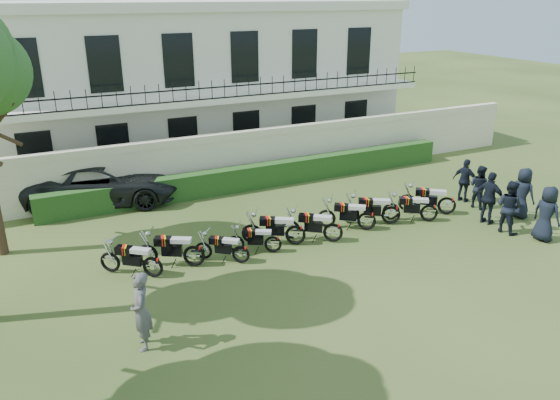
{
  "coord_description": "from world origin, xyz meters",
  "views": [
    {
      "loc": [
        -7.99,
        -12.86,
        7.73
      ],
      "look_at": [
        -0.59,
        2.22,
        1.35
      ],
      "focal_mm": 35.0,
      "sensor_mm": 36.0,
      "label": 1
    }
  ],
  "objects": [
    {
      "name": "building",
      "position": [
        0.0,
        13.96,
        3.71
      ],
      "size": [
        20.4,
        9.6,
        7.4
      ],
      "color": "silver",
      "rests_on": "ground"
    },
    {
      "name": "perimeter_wall",
      "position": [
        0.0,
        8.0,
        1.17
      ],
      "size": [
        30.0,
        0.35,
        2.3
      ],
      "color": "#EBE4C6",
      "rests_on": "ground"
    },
    {
      "name": "officer_1",
      "position": [
        6.63,
        -0.79,
        0.93
      ],
      "size": [
        0.86,
        1.02,
        1.85
      ],
      "primitive_type": "imported",
      "rotation": [
        0.0,
        0.0,
        1.77
      ],
      "color": "black",
      "rests_on": "ground"
    },
    {
      "name": "officer_2",
      "position": [
        6.61,
        0.05,
        0.96
      ],
      "size": [
        0.77,
        1.21,
        1.91
      ],
      "primitive_type": "imported",
      "rotation": [
        0.0,
        0.0,
        1.86
      ],
      "color": "black",
      "rests_on": "ground"
    },
    {
      "name": "officer_3",
      "position": [
        8.11,
        -0.05,
        0.94
      ],
      "size": [
        0.76,
        1.02,
        1.88
      ],
      "primitive_type": "imported",
      "rotation": [
        0.0,
        0.0,
        1.76
      ],
      "color": "black",
      "rests_on": "ground"
    },
    {
      "name": "inspector",
      "position": [
        -6.12,
        -1.86,
        0.96
      ],
      "size": [
        0.58,
        0.77,
        1.91
      ],
      "primitive_type": "imported",
      "rotation": [
        0.0,
        0.0,
        -1.75
      ],
      "color": "#58585D",
      "rests_on": "ground"
    },
    {
      "name": "motorcycle_2",
      "position": [
        -2.49,
        1.04,
        0.44
      ],
      "size": [
        1.42,
        1.17,
        0.96
      ],
      "rotation": [
        0.0,
        0.0,
        0.89
      ],
      "color": "black",
      "rests_on": "ground"
    },
    {
      "name": "motorcycle_6",
      "position": [
        2.36,
        1.42,
        0.51
      ],
      "size": [
        1.7,
        1.29,
        1.11
      ],
      "rotation": [
        0.0,
        0.0,
        0.93
      ],
      "color": "black",
      "rests_on": "ground"
    },
    {
      "name": "motorcycle_7",
      "position": [
        3.44,
        1.47,
        0.53
      ],
      "size": [
        1.89,
        1.15,
        1.15
      ],
      "rotation": [
        0.0,
        0.0,
        1.05
      ],
      "color": "black",
      "rests_on": "ground"
    },
    {
      "name": "hedge",
      "position": [
        1.0,
        7.2,
        0.5
      ],
      "size": [
        18.0,
        0.6,
        1.0
      ],
      "primitive_type": "cube",
      "color": "#214017",
      "rests_on": "ground"
    },
    {
      "name": "motorcycle_8",
      "position": [
        4.82,
        1.07,
        0.5
      ],
      "size": [
        1.7,
        1.16,
        1.08
      ],
      "rotation": [
        0.0,
        0.0,
        0.99
      ],
      "color": "black",
      "rests_on": "ground"
    },
    {
      "name": "officer_0",
      "position": [
        7.21,
        -1.82,
        0.94
      ],
      "size": [
        0.7,
        0.98,
        1.89
      ],
      "primitive_type": "imported",
      "rotation": [
        0.0,
        0.0,
        1.68
      ],
      "color": "black",
      "rests_on": "ground"
    },
    {
      "name": "officer_5",
      "position": [
        7.45,
        2.11,
        0.86
      ],
      "size": [
        0.74,
        1.09,
        1.73
      ],
      "primitive_type": "imported",
      "rotation": [
        0.0,
        0.0,
        1.91
      ],
      "color": "black",
      "rests_on": "ground"
    },
    {
      "name": "motorcycle_0",
      "position": [
        -5.11,
        1.34,
        0.5
      ],
      "size": [
        1.6,
        1.33,
        1.08
      ],
      "rotation": [
        0.0,
        0.0,
        0.88
      ],
      "color": "black",
      "rests_on": "ground"
    },
    {
      "name": "motorcycle_9",
      "position": [
        5.86,
        1.3,
        0.53
      ],
      "size": [
        1.71,
        1.4,
        1.15
      ],
      "rotation": [
        0.0,
        0.0,
        0.9
      ],
      "color": "black",
      "rests_on": "ground"
    },
    {
      "name": "ground",
      "position": [
        0.0,
        0.0,
        0.0
      ],
      "size": [
        100.0,
        100.0,
        0.0
      ],
      "primitive_type": "plane",
      "color": "#2E451B",
      "rests_on": "ground"
    },
    {
      "name": "suv",
      "position": [
        -5.36,
        8.23,
        0.81
      ],
      "size": [
        6.34,
        4.17,
        1.62
      ],
      "primitive_type": "imported",
      "rotation": [
        0.0,
        0.0,
        1.3
      ],
      "color": "black",
      "rests_on": "ground"
    },
    {
      "name": "motorcycle_5",
      "position": [
        0.81,
        1.1,
        0.52
      ],
      "size": [
        1.72,
        1.31,
        1.13
      ],
      "rotation": [
        0.0,
        0.0,
        0.93
      ],
      "color": "black",
      "rests_on": "ground"
    },
    {
      "name": "motorcycle_1",
      "position": [
        -3.83,
        1.46,
        0.53
      ],
      "size": [
        1.87,
        1.13,
        1.14
      ],
      "rotation": [
        0.0,
        0.0,
        1.05
      ],
      "color": "black",
      "rests_on": "ground"
    },
    {
      "name": "motorcycle_3",
      "position": [
        -1.3,
        1.27,
        0.44
      ],
      "size": [
        1.56,
        0.92,
        0.95
      ],
      "rotation": [
        0.0,
        0.0,
        1.07
      ],
      "color": "black",
      "rests_on": "ground"
    },
    {
      "name": "officer_4",
      "position": [
        7.46,
        1.38,
        0.84
      ],
      "size": [
        0.79,
        0.93,
        1.68
      ],
      "primitive_type": "imported",
      "rotation": [
        0.0,
        0.0,
        1.77
      ],
      "color": "black",
      "rests_on": "ground"
    },
    {
      "name": "motorcycle_4",
      "position": [
        -0.4,
        1.46,
        0.53
      ],
      "size": [
        1.87,
        1.15,
        1.15
      ],
      "rotation": [
        0.0,
        0.0,
        1.04
      ],
      "color": "black",
      "rests_on": "ground"
    }
  ]
}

